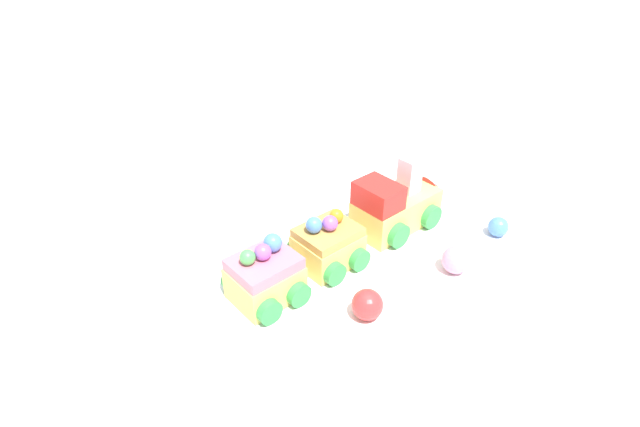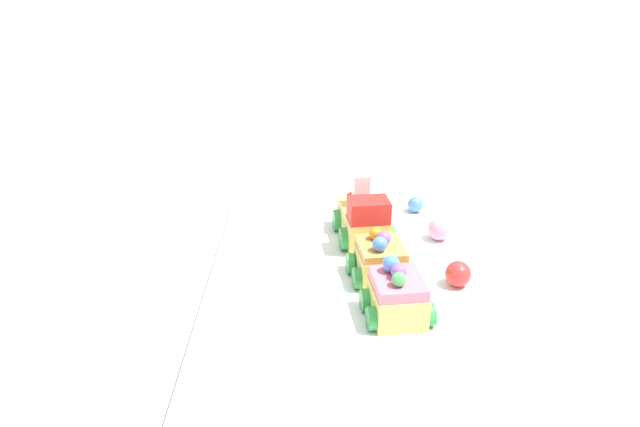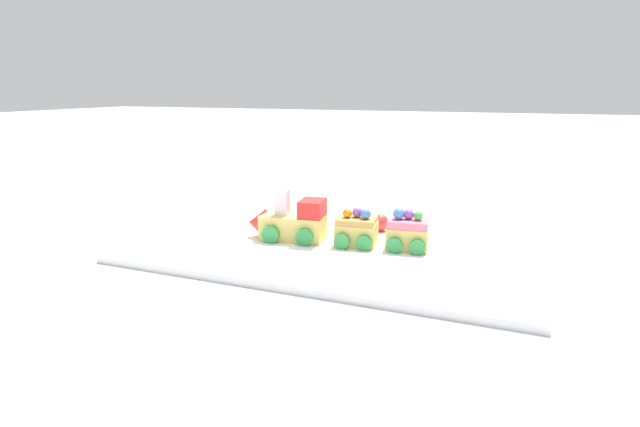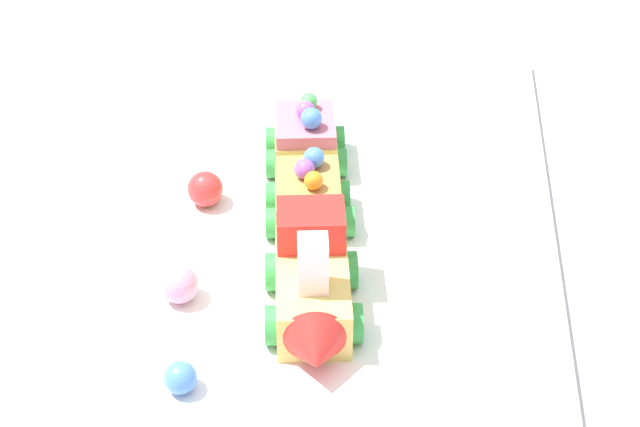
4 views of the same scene
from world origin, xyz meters
The scene contains 8 objects.
ground_plane centered at (0.00, 0.00, 0.00)m, with size 10.00×10.00×0.00m, color #B2B2B7.
display_board centered at (0.00, 0.00, 0.01)m, with size 0.64×0.34×0.01m, color white.
cake_train_locomotive centered at (0.08, -0.02, 0.04)m, with size 0.14×0.08×0.09m.
cake_car_caramel centered at (-0.03, -0.03, 0.04)m, with size 0.07×0.08×0.06m.
cake_car_strawberry centered at (-0.12, -0.04, 0.04)m, with size 0.07×0.08×0.07m.
gumball_pink centered at (0.07, -0.12, 0.03)m, with size 0.03×0.03×0.03m, color pink.
gumball_red centered at (-0.05, -0.12, 0.03)m, with size 0.03×0.03×0.03m, color red.
gumball_blue centered at (0.16, -0.11, 0.02)m, with size 0.02×0.02×0.02m, color #4C84E0.
Camera 1 is at (-0.29, -0.39, 0.36)m, focal length 28.00 mm.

